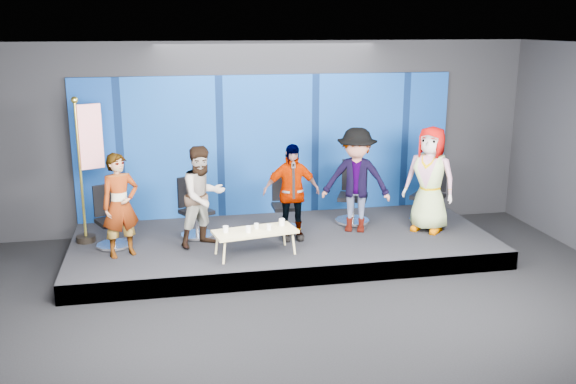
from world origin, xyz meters
name	(u,v)px	position (x,y,z in m)	size (l,w,h in m)	color
ground	(318,316)	(0.00, 0.00, 0.00)	(10.00, 10.00, 0.00)	black
room_walls	(321,137)	(0.00, 0.00, 2.43)	(10.02, 8.02, 3.51)	black
riser	(283,245)	(0.00, 2.50, 0.15)	(7.00, 3.00, 0.30)	black
backdrop	(268,145)	(0.00, 3.95, 1.60)	(7.00, 0.08, 2.60)	navy
chair_a	(112,227)	(-2.80, 2.55, 0.63)	(0.74, 0.74, 1.00)	silver
panelist_a	(120,205)	(-2.61, 2.09, 1.11)	(0.59, 0.39, 1.62)	black
chair_b	(195,217)	(-1.45, 2.80, 0.63)	(0.77, 0.77, 1.01)	silver
panelist_b	(203,196)	(-1.34, 2.31, 1.12)	(0.80, 0.62, 1.64)	black
chair_c	(285,212)	(0.11, 2.85, 0.63)	(0.57, 0.57, 1.00)	silver
panelist_c	(291,192)	(0.11, 2.35, 1.11)	(0.95, 0.39, 1.61)	black
chair_d	(353,202)	(1.39, 3.05, 0.67)	(0.82, 0.82, 1.12)	silver
panelist_d	(356,180)	(1.29, 2.56, 1.20)	(1.17, 0.67, 1.81)	black
chair_e	(429,202)	(2.74, 2.80, 0.67)	(0.90, 0.90, 1.13)	silver
panelist_e	(430,179)	(2.53, 2.34, 1.21)	(0.89, 0.58, 1.83)	black
coffee_table	(255,232)	(-0.59, 1.72, 0.66)	(1.35, 0.75, 0.39)	tan
mug_a	(226,229)	(-1.05, 1.71, 0.74)	(0.09, 0.09, 0.10)	silver
mug_b	(248,229)	(-0.71, 1.64, 0.74)	(0.08, 0.08, 0.10)	silver
mug_c	(257,226)	(-0.56, 1.79, 0.74)	(0.07, 0.07, 0.09)	silver
mug_d	(269,227)	(-0.38, 1.70, 0.74)	(0.07, 0.07, 0.09)	silver
mug_e	(282,222)	(-0.14, 1.89, 0.75)	(0.09, 0.09, 0.11)	silver
flag_stand	(88,166)	(-3.14, 2.90, 1.57)	(0.54, 0.32, 2.39)	black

